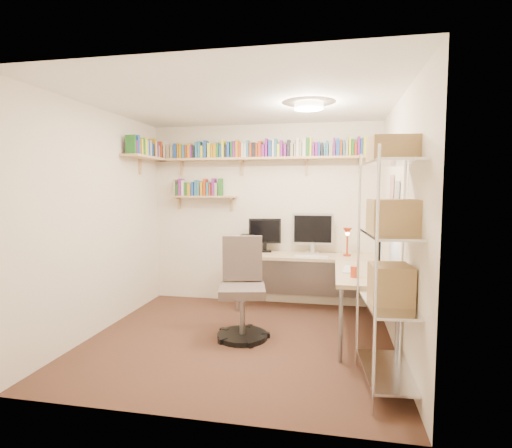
{
  "coord_description": "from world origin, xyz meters",
  "views": [
    {
      "loc": [
        0.97,
        -4.03,
        1.61
      ],
      "look_at": [
        0.08,
        0.55,
        1.2
      ],
      "focal_mm": 28.0,
      "sensor_mm": 36.0,
      "label": 1
    }
  ],
  "objects": [
    {
      "name": "office_chair",
      "position": [
        0.01,
        0.11,
        0.46
      ],
      "size": [
        0.58,
        0.59,
        1.09
      ],
      "rotation": [
        0.0,
        0.0,
        0.22
      ],
      "color": "black",
      "rests_on": "ground"
    },
    {
      "name": "wire_rack",
      "position": [
        1.42,
        -0.79,
        1.26
      ],
      "size": [
        0.48,
        0.86,
        2.02
      ],
      "rotation": [
        0.0,
        0.0,
        0.09
      ],
      "color": "silver",
      "rests_on": "ground"
    },
    {
      "name": "wall_shelves",
      "position": [
        -0.42,
        1.29,
        2.03
      ],
      "size": [
        3.12,
        1.09,
        0.8
      ],
      "color": "tan",
      "rests_on": "ground"
    },
    {
      "name": "ground",
      "position": [
        0.0,
        0.0,
        0.0
      ],
      "size": [
        3.2,
        3.2,
        0.0
      ],
      "primitive_type": "plane",
      "color": "#46291E",
      "rests_on": "ground"
    },
    {
      "name": "corner_desk",
      "position": [
        0.7,
        0.97,
        0.73
      ],
      "size": [
        1.98,
        1.93,
        1.28
      ],
      "color": "#D5BF8B",
      "rests_on": "ground"
    },
    {
      "name": "room_shell",
      "position": [
        0.0,
        0.0,
        1.55
      ],
      "size": [
        3.24,
        3.04,
        2.52
      ],
      "color": "#F1E2C4",
      "rests_on": "ground"
    }
  ]
}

